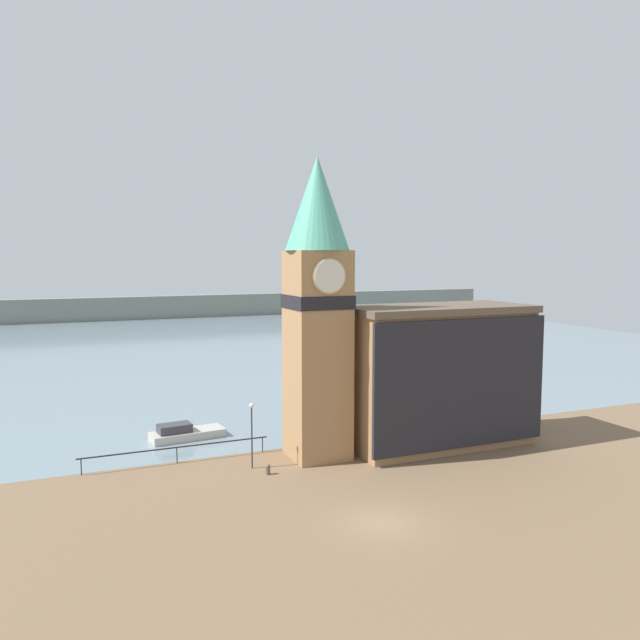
% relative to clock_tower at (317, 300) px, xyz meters
% --- Properties ---
extents(ground_plane, '(160.00, 160.00, 0.00)m').
position_rel_clock_tower_xyz_m(ground_plane, '(-1.11, -11.16, -10.76)').
color(ground_plane, brown).
extents(water, '(160.00, 120.00, 0.00)m').
position_rel_clock_tower_xyz_m(water, '(-1.11, 62.67, -10.76)').
color(water, gray).
rests_on(water, ground_plane).
extents(far_shoreline, '(180.00, 3.00, 5.00)m').
position_rel_clock_tower_xyz_m(far_shoreline, '(-1.11, 102.67, -8.26)').
color(far_shoreline, gray).
rests_on(far_shoreline, water).
extents(pier_railing, '(12.51, 0.08, 1.09)m').
position_rel_clock_tower_xyz_m(pier_railing, '(-9.13, 2.42, -9.80)').
color(pier_railing, '#232328').
rests_on(pier_railing, ground_plane).
extents(clock_tower, '(4.30, 4.30, 20.25)m').
position_rel_clock_tower_xyz_m(clock_tower, '(0.00, 0.00, 0.00)').
color(clock_tower, '#9E754C').
rests_on(clock_tower, ground_plane).
extents(pier_building, '(13.72, 6.42, 10.16)m').
position_rel_clock_tower_xyz_m(pier_building, '(9.16, -0.73, -5.66)').
color(pier_building, '#9E754C').
rests_on(pier_building, ground_plane).
extents(boat_near, '(5.65, 2.59, 1.25)m').
position_rel_clock_tower_xyz_m(boat_near, '(-7.61, 7.70, -10.30)').
color(boat_near, '#B7B2A8').
rests_on(boat_near, water).
extents(mooring_bollard_near, '(0.31, 0.31, 0.66)m').
position_rel_clock_tower_xyz_m(mooring_bollard_near, '(-4.27, -2.07, -10.41)').
color(mooring_bollard_near, brown).
rests_on(mooring_bollard_near, ground_plane).
extents(lamp_post, '(0.32, 0.32, 4.30)m').
position_rel_clock_tower_xyz_m(lamp_post, '(-4.84, -0.56, -7.79)').
color(lamp_post, '#2D2D33').
rests_on(lamp_post, ground_plane).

